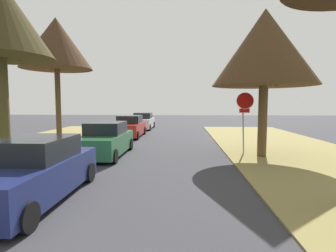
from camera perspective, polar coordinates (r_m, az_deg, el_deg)
The scene contains 7 objects.
stop_sign_far at distance 13.15m, azimuth 16.24°, elevation 3.43°, with size 0.82×0.56×2.94m.
street_tree_right_mid_b at distance 12.92m, azimuth 20.21°, elevation 15.56°, with size 4.60×4.60×6.58m.
street_tree_left_far at distance 18.60m, azimuth -23.06°, elevation 16.05°, with size 4.37×4.37×7.76m.
parked_sedan_navy at distance 7.59m, azimuth -27.25°, elevation -8.81°, with size 1.96×4.41×1.57m.
parked_sedan_green at distance 12.84m, azimuth -13.41°, elevation -3.01°, with size 1.96×4.41×1.57m.
parked_sedan_red at distance 19.81m, azimuth -8.33°, elevation -0.22°, with size 1.96×4.41×1.57m.
parked_sedan_white at distance 25.88m, azimuth -5.44°, elevation 0.98°, with size 1.96×4.41×1.57m.
Camera 1 is at (1.60, 2.35, 2.44)m, focal length 28.15 mm.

